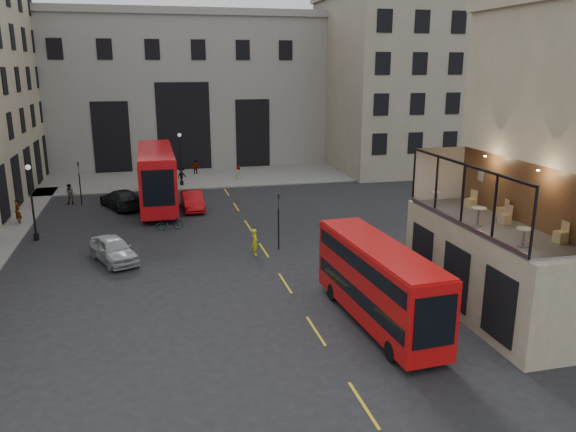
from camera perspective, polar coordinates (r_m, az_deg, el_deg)
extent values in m
plane|color=black|center=(26.97, 6.99, -11.05)|extent=(140.00, 140.00, 0.00)
cube|color=#B9A98A|center=(29.73, 25.89, 5.20)|extent=(4.00, 11.00, 15.00)
cube|color=black|center=(28.24, 16.67, -5.95)|extent=(0.08, 9.20, 3.00)
cube|color=brown|center=(28.74, 22.43, 2.33)|extent=(0.04, 10.00, 2.90)
cube|color=beige|center=(32.08, 15.10, 4.18)|extent=(3.00, 0.04, 2.90)
cube|color=beige|center=(24.04, 26.50, -0.44)|extent=(3.00, 0.04, 2.90)
cube|color=black|center=(27.64, 20.25, 5.14)|extent=(3.00, 10.00, 0.04)
cube|color=slate|center=(27.42, 17.12, -0.67)|extent=(0.12, 10.00, 0.18)
cube|color=black|center=(26.84, 17.57, 4.99)|extent=(0.12, 10.00, 0.10)
cube|color=beige|center=(31.26, 18.98, 3.89)|extent=(0.04, 0.45, 0.55)
cylinder|color=#FFD899|center=(26.52, 24.07, 4.27)|extent=(0.12, 0.12, 0.05)
cylinder|color=#FFD899|center=(29.73, 19.40, 5.76)|extent=(0.12, 0.12, 0.05)
cube|color=#B9A98A|center=(28.93, 19.31, -5.14)|extent=(3.00, 11.00, 4.50)
cube|color=slate|center=(28.25, 19.72, -0.75)|extent=(3.00, 10.00, 0.10)
cube|color=gray|center=(70.72, -10.96, 12.51)|extent=(34.00, 10.00, 18.00)
cube|color=gray|center=(70.90, -11.33, 19.46)|extent=(35.00, 10.60, 0.80)
cube|color=black|center=(65.98, -10.54, 8.88)|extent=(6.00, 0.12, 10.00)
cube|color=black|center=(66.11, -17.49, 7.58)|extent=(4.00, 0.12, 8.00)
cube|color=black|center=(67.04, -3.59, 8.33)|extent=(4.00, 0.12, 8.00)
cube|color=gray|center=(68.92, 11.22, 13.27)|extent=(16.00, 18.00, 20.00)
cube|color=slate|center=(61.75, -10.95, 3.81)|extent=(40.00, 12.00, 0.12)
cylinder|color=black|center=(36.94, -0.97, -1.32)|extent=(0.10, 0.10, 2.80)
imported|color=black|center=(36.45, -0.98, 1.54)|extent=(0.16, 0.20, 1.00)
cylinder|color=black|center=(51.98, -20.34, 2.55)|extent=(0.10, 0.10, 2.80)
imported|color=black|center=(51.63, -20.53, 4.61)|extent=(0.16, 0.20, 1.00)
cylinder|color=black|center=(42.40, -24.53, 0.98)|extent=(0.14, 0.14, 5.00)
cylinder|color=black|center=(42.95, -24.20, -1.93)|extent=(0.36, 0.36, 0.50)
sphere|color=silver|center=(41.90, -24.92, 4.50)|extent=(0.36, 0.36, 0.36)
cylinder|color=black|center=(57.39, -10.84, 5.45)|extent=(0.14, 0.14, 5.00)
cylinder|color=black|center=(57.80, -10.73, 3.25)|extent=(0.36, 0.36, 0.50)
sphere|color=silver|center=(57.02, -10.98, 8.07)|extent=(0.36, 0.36, 0.36)
cube|color=red|center=(26.57, 9.13, -6.64)|extent=(2.80, 9.86, 3.45)
cube|color=black|center=(26.76, 9.09, -7.61)|extent=(2.80, 9.33, 0.71)
cube|color=black|center=(26.20, 9.23, -4.48)|extent=(2.80, 9.33, 0.71)
cube|color=red|center=(25.98, 9.29, -3.04)|extent=(2.70, 9.66, 0.11)
cylinder|color=black|center=(29.44, 4.56, -7.72)|extent=(0.30, 0.90, 0.89)
cylinder|color=black|center=(30.18, 8.07, -7.24)|extent=(0.30, 0.90, 0.89)
cylinder|color=black|center=(24.10, 10.47, -13.37)|extent=(0.30, 0.90, 0.89)
cylinder|color=black|center=(25.01, 14.58, -12.52)|extent=(0.30, 0.90, 0.89)
cube|color=red|center=(49.19, -13.20, 3.96)|extent=(2.89, 12.58, 4.46)
cube|color=black|center=(49.31, -13.15, 3.24)|extent=(2.93, 11.89, 0.91)
cube|color=black|center=(48.95, -13.29, 5.54)|extent=(2.93, 11.89, 0.91)
cube|color=red|center=(48.82, -13.35, 6.57)|extent=(2.77, 12.32, 0.14)
cylinder|color=black|center=(53.55, -14.55, 2.45)|extent=(0.32, 1.14, 1.14)
cylinder|color=black|center=(53.58, -11.76, 2.62)|extent=(0.32, 1.14, 1.14)
cylinder|color=black|center=(45.36, -14.57, 0.21)|extent=(0.32, 1.14, 1.14)
cylinder|color=black|center=(45.39, -11.27, 0.42)|extent=(0.32, 1.14, 1.14)
imported|color=#A6AAAE|center=(36.42, -17.31, -3.26)|extent=(3.54, 5.03, 1.59)
imported|color=#B90B0F|center=(48.00, -9.68, 1.55)|extent=(1.79, 4.77, 1.55)
imported|color=black|center=(49.91, -16.57, 1.67)|extent=(4.28, 5.97, 1.60)
imported|color=gray|center=(42.56, -11.95, -0.67)|extent=(2.01, 0.84, 1.03)
imported|color=yellow|center=(36.06, -3.38, -2.65)|extent=(0.43, 0.64, 1.73)
imported|color=gray|center=(52.62, -21.26, 2.07)|extent=(1.06, 0.94, 1.83)
imported|color=gray|center=(58.99, -10.73, 4.06)|extent=(1.22, 1.15, 1.66)
imported|color=gray|center=(63.29, -9.37, 4.87)|extent=(0.99, 0.42, 1.67)
imported|color=gray|center=(59.85, -5.07, 4.38)|extent=(0.68, 0.87, 1.57)
imported|color=gray|center=(47.42, -25.77, 0.33)|extent=(0.73, 0.85, 1.98)
cylinder|color=beige|center=(24.86, 22.90, -1.19)|extent=(0.63, 0.63, 0.04)
cylinder|color=slate|center=(24.96, 22.81, -2.03)|extent=(0.08, 0.08, 0.74)
cylinder|color=slate|center=(25.07, 22.73, -2.85)|extent=(0.46, 0.46, 0.03)
cylinder|color=beige|center=(27.43, 18.84, 0.78)|extent=(0.68, 0.68, 0.05)
cylinder|color=slate|center=(27.53, 18.77, -0.05)|extent=(0.09, 0.09, 0.80)
cylinder|color=slate|center=(27.63, 18.70, -0.86)|extent=(0.50, 0.50, 0.03)
cylinder|color=beige|center=(30.92, 14.91, 2.36)|extent=(0.57, 0.57, 0.04)
cylinder|color=slate|center=(31.00, 14.86, 1.75)|extent=(0.08, 0.08, 0.66)
cylinder|color=slate|center=(31.07, 14.82, 1.15)|extent=(0.42, 0.42, 0.03)
cube|color=#DCBE7F|center=(26.23, 25.94, -1.93)|extent=(0.48, 0.48, 0.48)
cube|color=#DCBE7F|center=(26.25, 26.38, -0.93)|extent=(0.07, 0.45, 0.43)
cube|color=tan|center=(28.26, 21.15, -0.27)|extent=(0.53, 0.53, 0.48)
cube|color=tan|center=(28.30, 21.52, 0.66)|extent=(0.14, 0.44, 0.42)
cube|color=tan|center=(29.36, 20.92, 0.30)|extent=(0.54, 0.54, 0.49)
cube|color=tan|center=(29.33, 21.38, 1.17)|extent=(0.14, 0.45, 0.43)
cube|color=tan|center=(30.81, 18.05, 1.23)|extent=(0.56, 0.56, 0.49)
cube|color=tan|center=(30.86, 18.39, 2.12)|extent=(0.16, 0.46, 0.44)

